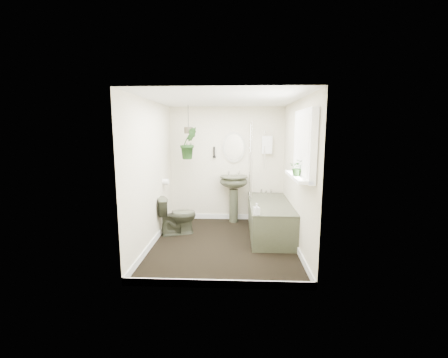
{
  "coord_description": "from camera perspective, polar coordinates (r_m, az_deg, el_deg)",
  "views": [
    {
      "loc": [
        0.22,
        -4.66,
        1.84
      ],
      "look_at": [
        0.0,
        0.15,
        1.05
      ],
      "focal_mm": 24.0,
      "sensor_mm": 36.0,
      "label": 1
    }
  ],
  "objects": [
    {
      "name": "wall_right",
      "position": [
        4.81,
        13.87,
        0.79
      ],
      "size": [
        0.02,
        2.8,
        2.3
      ],
      "primitive_type": "cube",
      "color": "beige",
      "rests_on": "ground"
    },
    {
      "name": "bathtub",
      "position": [
        5.42,
        8.72,
        -7.42
      ],
      "size": [
        0.72,
        1.72,
        0.58
      ],
      "primitive_type": null,
      "color": "#383B2B",
      "rests_on": "floor"
    },
    {
      "name": "hanging_plant",
      "position": [
        5.69,
        -6.73,
        6.8
      ],
      "size": [
        0.42,
        0.4,
        0.6
      ],
      "primitive_type": "imported",
      "rotation": [
        0.0,
        0.0,
        0.59
      ],
      "color": "black",
      "rests_on": "ceiling"
    },
    {
      "name": "toilet_roll_holder",
      "position": [
        5.6,
        -11.05,
        -0.53
      ],
      "size": [
        0.11,
        0.11,
        0.11
      ],
      "primitive_type": "cylinder",
      "rotation": [
        0.0,
        1.57,
        0.0
      ],
      "color": "white",
      "rests_on": "wall_left"
    },
    {
      "name": "wall_front",
      "position": [
        3.33,
        -1.23,
        -2.62
      ],
      "size": [
        2.3,
        0.02,
        2.3
      ],
      "primitive_type": "cube",
      "color": "beige",
      "rests_on": "ground"
    },
    {
      "name": "soap_bottle",
      "position": [
        4.53,
        6.23,
        -5.71
      ],
      "size": [
        0.1,
        0.1,
        0.18
      ],
      "primitive_type": "imported",
      "rotation": [
        0.0,
        0.0,
        0.37
      ],
      "color": "black",
      "rests_on": "bathtub"
    },
    {
      "name": "hanging_pot",
      "position": [
        5.69,
        -6.78,
        9.2
      ],
      "size": [
        0.16,
        0.16,
        0.12
      ],
      "primitive_type": "cylinder",
      "color": "#3B3627",
      "rests_on": "ceiling"
    },
    {
      "name": "oval_mirror",
      "position": [
        6.04,
        1.92,
        6.08
      ],
      "size": [
        0.46,
        0.03,
        0.62
      ],
      "primitive_type": "ellipsoid",
      "color": "beige",
      "rests_on": "wall_back"
    },
    {
      "name": "sill_plant",
      "position": [
        4.0,
        13.84,
        2.15
      ],
      "size": [
        0.23,
        0.21,
        0.22
      ],
      "primitive_type": "imported",
      "rotation": [
        0.0,
        0.0,
        -0.23
      ],
      "color": "black",
      "rests_on": "window_sill"
    },
    {
      "name": "window_recess",
      "position": [
        4.06,
        15.08,
        6.32
      ],
      "size": [
        0.08,
        1.0,
        0.9
      ],
      "primitive_type": "cube",
      "color": "white",
      "rests_on": "wall_right"
    },
    {
      "name": "bath_screen",
      "position": [
        5.68,
        5.14,
        3.62
      ],
      "size": [
        0.04,
        0.72,
        1.4
      ],
      "primitive_type": null,
      "color": "silver",
      "rests_on": "bathtub"
    },
    {
      "name": "ceiling",
      "position": [
        4.69,
        -0.09,
        15.07
      ],
      "size": [
        2.3,
        2.8,
        0.02
      ],
      "primitive_type": "cube",
      "color": "white",
      "rests_on": "ground"
    },
    {
      "name": "skirting",
      "position": [
        5.0,
        -0.08,
        -11.67
      ],
      "size": [
        2.3,
        2.8,
        0.1
      ],
      "primitive_type": "cube",
      "color": "white",
      "rests_on": "floor"
    },
    {
      "name": "wall_left",
      "position": [
        4.91,
        -13.73,
        0.97
      ],
      "size": [
        0.02,
        2.8,
        2.3
      ],
      "primitive_type": "cube",
      "color": "beige",
      "rests_on": "ground"
    },
    {
      "name": "wall_back",
      "position": [
        6.11,
        0.54,
        2.83
      ],
      "size": [
        2.3,
        0.02,
        2.3
      ],
      "primitive_type": "cube",
      "color": "beige",
      "rests_on": "ground"
    },
    {
      "name": "window_sill",
      "position": [
        4.09,
        13.88,
        0.47
      ],
      "size": [
        0.18,
        1.0,
        0.04
      ],
      "primitive_type": "cube",
      "color": "white",
      "rests_on": "wall_right"
    },
    {
      "name": "floor",
      "position": [
        5.02,
        -0.08,
        -12.31
      ],
      "size": [
        2.3,
        2.8,
        0.02
      ],
      "primitive_type": "cube",
      "color": "black",
      "rests_on": "ground"
    },
    {
      "name": "window_blinds",
      "position": [
        4.05,
        14.45,
        6.34
      ],
      "size": [
        0.01,
        0.86,
        0.76
      ],
      "primitive_type": "cube",
      "color": "white",
      "rests_on": "wall_right"
    },
    {
      "name": "shower_box",
      "position": [
        6.04,
        8.18,
        6.46
      ],
      "size": [
        0.2,
        0.1,
        0.35
      ],
      "primitive_type": "cube",
      "color": "white",
      "rests_on": "wall_back"
    },
    {
      "name": "pedestal_sink",
      "position": [
        6.03,
        1.85,
        -3.79
      ],
      "size": [
        0.63,
        0.57,
        0.95
      ],
      "primitive_type": null,
      "rotation": [
        0.0,
        0.0,
        -0.18
      ],
      "color": "#383B2B",
      "rests_on": "floor"
    },
    {
      "name": "toilet",
      "position": [
        5.43,
        -8.91,
        -6.83
      ],
      "size": [
        0.75,
        0.58,
        0.68
      ],
      "primitive_type": "imported",
      "rotation": [
        0.0,
        0.0,
        1.92
      ],
      "color": "#383B2B",
      "rests_on": "floor"
    },
    {
      "name": "wall_sconce",
      "position": [
        6.06,
        -1.89,
        5.14
      ],
      "size": [
        0.04,
        0.04,
        0.22
      ],
      "primitive_type": "cylinder",
      "color": "black",
      "rests_on": "wall_back"
    }
  ]
}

